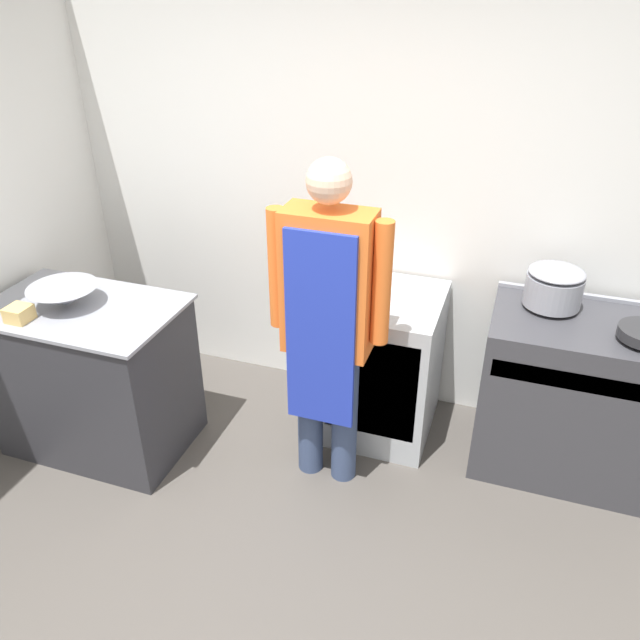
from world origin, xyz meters
The scene contains 9 objects.
ground_plane centered at (0.00, 0.00, 0.00)m, with size 14.00×14.00×0.00m, color #4C4742.
wall_back centered at (0.00, 1.98, 1.35)m, with size 8.00×0.05×2.70m.
prep_counter centered at (-1.31, 0.91, 0.46)m, with size 1.06×0.68×0.92m.
stove centered at (1.33, 1.59, 0.47)m, with size 1.03×0.62×0.95m.
fridge_unit centered at (0.23, 1.59, 0.45)m, with size 0.62×0.67×0.90m.
person_cook centered at (0.04, 1.08, 1.03)m, with size 0.62×0.24×1.80m.
mixing_bowl centered at (-1.40, 0.90, 0.97)m, with size 0.37×0.37×0.11m.
plastic_tub centered at (-1.51, 0.69, 0.96)m, with size 0.12×0.12×0.08m.
stock_pot centered at (1.09, 1.70, 1.06)m, with size 0.30×0.30×0.21m.
Camera 1 is at (0.88, -1.47, 2.53)m, focal length 35.00 mm.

